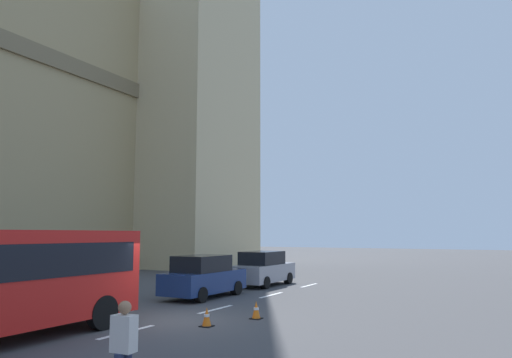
% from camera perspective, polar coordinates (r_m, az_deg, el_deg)
% --- Properties ---
extents(ground_plane, '(160.00, 160.00, 0.00)m').
position_cam_1_polar(ground_plane, '(15.92, -10.50, -16.77)').
color(ground_plane, '#424244').
extents(lane_centre_marking, '(29.80, 0.16, 0.01)m').
position_cam_1_polar(lane_centre_marking, '(14.49, -15.56, -17.64)').
color(lane_centre_marking, silver).
rests_on(lane_centre_marking, ground_plane).
extents(sedan_lead, '(4.40, 1.86, 1.85)m').
position_cam_1_polar(sedan_lead, '(21.21, -6.40, -11.81)').
color(sedan_lead, navy).
rests_on(sedan_lead, ground_plane).
extents(sedan_trailing, '(4.40, 1.86, 1.85)m').
position_cam_1_polar(sedan_trailing, '(25.86, 0.95, -10.94)').
color(sedan_trailing, gray).
rests_on(sedan_trailing, ground_plane).
extents(traffic_cone_west, '(0.36, 0.36, 0.58)m').
position_cam_1_polar(traffic_cone_west, '(14.82, -6.06, -16.49)').
color(traffic_cone_west, black).
rests_on(traffic_cone_west, ground_plane).
extents(traffic_cone_middle, '(0.36, 0.36, 0.58)m').
position_cam_1_polar(traffic_cone_middle, '(16.01, 0.02, -15.79)').
color(traffic_cone_middle, black).
rests_on(traffic_cone_middle, ground_plane).
extents(pedestrian_near_cones, '(0.36, 0.42, 1.69)m').
position_cam_1_polar(pedestrian_near_cones, '(8.45, -15.95, -19.40)').
color(pedestrian_near_cones, '#262D4C').
rests_on(pedestrian_near_cones, ground_plane).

